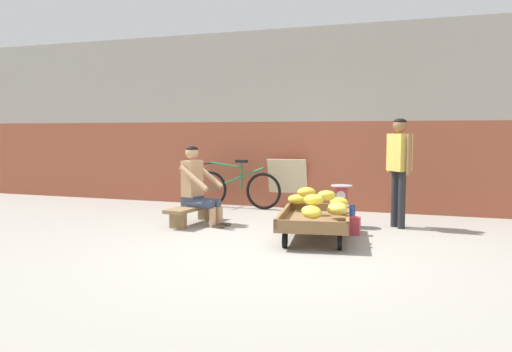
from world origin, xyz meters
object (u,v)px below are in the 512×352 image
vendor_seated (197,186)px  plastic_crate (341,216)px  banana_cart (315,221)px  customer_adult (399,160)px  weighing_scale (341,195)px  bicycle_near_left (236,188)px  shopping_bag (353,226)px  low_bench (193,210)px  sign_board (288,184)px

vendor_seated → plastic_crate: size_ratio=3.17×
banana_cart → customer_adult: bearing=51.4°
vendor_seated → weighing_scale: bearing=14.4°
banana_cart → weighing_scale: weighing_scale is taller
vendor_seated → customer_adult: customer_adult is taller
vendor_seated → bicycle_near_left: bearing=91.8°
shopping_bag → plastic_crate: bearing=114.7°
weighing_scale → customer_adult: bearing=13.1°
low_bench → sign_board: (0.90, 1.94, 0.24)m
plastic_crate → vendor_seated: bearing=-165.5°
weighing_scale → customer_adult: (0.77, 0.18, 0.50)m
vendor_seated → sign_board: 2.12m
banana_cart → plastic_crate: bearing=80.7°
bicycle_near_left → customer_adult: (2.82, -0.99, 0.60)m
sign_board → weighing_scale: bearing=-50.5°
low_bench → sign_board: 2.15m
customer_adult → sign_board: bearing=147.2°
bicycle_near_left → shopping_bag: bearing=-36.4°
banana_cart → plastic_crate: banana_cart is taller
banana_cart → vendor_seated: vendor_seated is taller
plastic_crate → customer_adult: bearing=13.0°
shopping_bag → customer_adult: bearing=53.9°
plastic_crate → shopping_bag: size_ratio=1.50×
low_bench → vendor_seated: vendor_seated is taller
sign_board → shopping_bag: sign_board is taller
bicycle_near_left → sign_board: size_ratio=1.90×
weighing_scale → banana_cart: bearing=-99.4°
vendor_seated → bicycle_near_left: 1.70m
vendor_seated → customer_adult: (2.77, 0.69, 0.38)m
sign_board → vendor_seated: bearing=-112.7°
low_bench → customer_adult: size_ratio=0.73×
plastic_crate → customer_adult: (0.77, 0.18, 0.80)m
customer_adult → bicycle_near_left: bearing=160.7°
plastic_crate → sign_board: bearing=129.5°
sign_board → customer_adult: customer_adult is taller
banana_cart → weighing_scale: (0.16, 0.99, 0.21)m
vendor_seated → plastic_crate: vendor_seated is taller
weighing_scale → bicycle_near_left: size_ratio=0.18×
sign_board → customer_adult: 2.38m
vendor_seated → sign_board: vendor_seated is taller
sign_board → bicycle_near_left: bearing=-162.6°
weighing_scale → shopping_bag: bearing=-65.2°
weighing_scale → sign_board: sign_board is taller
customer_adult → weighing_scale: bearing=-166.9°
low_bench → shopping_bag: (2.34, -0.03, -0.08)m
plastic_crate → weighing_scale: bearing=-90.0°
banana_cart → sign_board: 2.64m
banana_cart → sign_board: bearing=112.9°
plastic_crate → banana_cart: bearing=-99.3°
low_bench → weighing_scale: weighing_scale is taller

